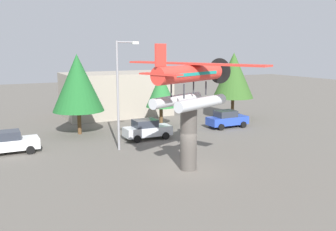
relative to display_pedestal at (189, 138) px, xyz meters
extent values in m
plane|color=#605B54|center=(0.00, 0.00, -2.10)|extent=(140.00, 140.00, 0.00)
cylinder|color=#4C4742|center=(0.00, 0.00, 0.00)|extent=(1.10, 1.10, 4.21)
cylinder|color=silver|center=(0.41, -0.91, 2.45)|extent=(4.67, 2.59, 0.70)
cylinder|color=#333338|center=(1.30, 0.03, 3.25)|extent=(0.13, 0.13, 0.90)
cylinder|color=#333338|center=(-0.89, -0.94, 3.25)|extent=(0.13, 0.13, 0.90)
cylinder|color=silver|center=(-0.41, 0.91, 2.45)|extent=(4.67, 2.59, 0.70)
cylinder|color=#333338|center=(0.89, 0.94, 3.25)|extent=(0.13, 0.13, 0.90)
cylinder|color=#333338|center=(-1.30, -0.03, 3.25)|extent=(0.13, 0.13, 0.90)
cylinder|color=red|center=(0.00, 0.00, 4.25)|extent=(6.11, 3.52, 1.10)
cube|color=teal|center=(0.18, 0.08, 4.25)|extent=(4.43, 2.80, 0.20)
cone|color=#262628|center=(2.97, 1.32, 4.25)|extent=(1.00, 1.09, 0.88)
cylinder|color=black|center=(3.34, 1.48, 4.25)|extent=(0.77, 1.66, 1.80)
cube|color=red|center=(0.37, 0.16, 4.86)|extent=(5.22, 9.95, 0.12)
cube|color=red|center=(-2.56, -1.14, 4.35)|extent=(1.78, 2.84, 0.10)
cube|color=red|center=(-2.56, -1.14, 5.45)|extent=(0.87, 0.47, 1.30)
cube|color=white|center=(-10.28, 9.43, -1.38)|extent=(4.20, 1.70, 0.80)
cube|color=#2D333D|center=(-10.53, 9.43, -0.66)|extent=(2.00, 1.56, 0.64)
cylinder|color=black|center=(-8.93, 8.53, -1.78)|extent=(0.64, 0.22, 0.64)
cylinder|color=black|center=(-8.93, 10.33, -1.78)|extent=(0.64, 0.22, 0.64)
cube|color=silver|center=(1.01, 9.03, -1.38)|extent=(4.20, 1.70, 0.80)
cube|color=#2D333D|center=(0.76, 9.03, -0.66)|extent=(2.00, 1.56, 0.64)
cylinder|color=black|center=(2.36, 8.13, -1.78)|extent=(0.64, 0.22, 0.64)
cylinder|color=black|center=(2.36, 9.93, -1.78)|extent=(0.64, 0.22, 0.64)
cylinder|color=black|center=(-0.34, 8.13, -1.78)|extent=(0.64, 0.22, 0.64)
cylinder|color=black|center=(-0.34, 9.93, -1.78)|extent=(0.64, 0.22, 0.64)
cube|color=#2847B7|center=(10.22, 9.89, -1.38)|extent=(4.20, 1.70, 0.80)
cube|color=#2D333D|center=(9.97, 9.89, -0.66)|extent=(2.00, 1.56, 0.64)
cylinder|color=black|center=(11.57, 8.99, -1.78)|extent=(0.64, 0.22, 0.64)
cylinder|color=black|center=(11.57, 10.79, -1.78)|extent=(0.64, 0.22, 0.64)
cylinder|color=black|center=(8.87, 8.99, -1.78)|extent=(0.64, 0.22, 0.64)
cylinder|color=black|center=(8.87, 10.79, -1.78)|extent=(0.64, 0.22, 0.64)
cylinder|color=gray|center=(-2.50, 6.68, 2.15)|extent=(0.18, 0.18, 8.51)
cylinder|color=gray|center=(-1.70, 6.68, 6.30)|extent=(1.60, 0.12, 0.12)
cube|color=silver|center=(-1.00, 6.68, 6.25)|extent=(0.50, 0.28, 0.20)
cube|color=#9E9384|center=(2.53, 22.00, 0.43)|extent=(12.15, 7.16, 5.08)
cylinder|color=brown|center=(-3.93, 13.66, -1.01)|extent=(0.36, 0.36, 2.20)
cone|color=#1E6028|center=(-3.93, 13.66, 2.71)|extent=(4.72, 4.72, 5.24)
cylinder|color=brown|center=(4.54, 13.60, -1.11)|extent=(0.36, 0.36, 2.00)
cone|color=#287033|center=(4.54, 13.60, 1.64)|extent=(3.14, 3.14, 3.49)
cylinder|color=brown|center=(13.60, 13.65, -0.89)|extent=(0.36, 0.36, 2.42)
cone|color=#335B23|center=(13.60, 13.65, 2.85)|extent=(4.56, 4.56, 5.07)
camera|label=1|loc=(-12.00, -20.85, 5.84)|focal=40.19mm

